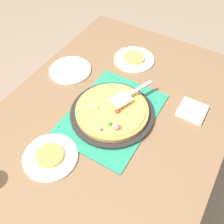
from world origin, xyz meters
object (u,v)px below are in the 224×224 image
pizza_server (129,95)px  plate_side (70,70)px  plate_far_right (134,59)px  napkin_stack (192,111)px  pizza (112,110)px  pizza_pan (112,113)px  served_slice_right (134,58)px  served_slice_left (50,155)px  plate_near_left (50,157)px

pizza_server → plate_side: bearing=-98.1°
plate_far_right → napkin_stack: 0.45m
pizza → plate_side: 0.38m
pizza_pan → pizza: size_ratio=1.15×
pizza_pan → plate_side: bearing=-112.9°
plate_side → served_slice_right: 0.36m
served_slice_right → pizza_server: size_ratio=0.48×
served_slice_left → napkin_stack: 0.66m
plate_near_left → served_slice_right: (-0.71, 0.01, 0.01)m
plate_side → napkin_stack: size_ratio=1.83×
served_slice_left → served_slice_right: bearing=179.4°
pizza_pan → served_slice_right: (-0.40, -0.09, 0.01)m
pizza → plate_far_right: pizza is taller
pizza_pan → served_slice_right: served_slice_right is taller
plate_far_right → napkin_stack: napkin_stack is taller
served_slice_right → napkin_stack: (0.19, 0.40, -0.01)m
pizza_pan → napkin_stack: size_ratio=3.17×
pizza → plate_near_left: (0.31, -0.10, -0.03)m
pizza → plate_far_right: bearing=-166.9°
pizza → pizza_server: pizza_server is taller
plate_near_left → served_slice_left: bearing=0.0°
plate_near_left → served_slice_right: size_ratio=2.00×
pizza_pan → served_slice_right: size_ratio=3.45×
plate_near_left → napkin_stack: 0.66m
pizza → napkin_stack: bearing=123.6°
pizza_server → served_slice_left: bearing=-18.5°
served_slice_right → plate_near_left: bearing=-0.6°
pizza_pan → pizza: pizza is taller
pizza → napkin_stack: size_ratio=2.75×
pizza → served_slice_right: bearing=-166.9°
pizza → pizza_server: 0.11m
pizza → plate_far_right: 0.41m
pizza_server → napkin_stack: size_ratio=1.92×
pizza_pan → plate_near_left: pizza_pan is taller
pizza → pizza_pan: bearing=-175.2°
pizza → served_slice_right: pizza is taller
pizza → plate_near_left: bearing=-17.8°
pizza_server → napkin_stack: bearing=112.4°
served_slice_right → napkin_stack: size_ratio=0.92×
pizza → plate_side: (-0.15, -0.34, -0.03)m
pizza_pan → napkin_stack: 0.37m
plate_near_left → pizza_pan: bearing=162.3°
plate_far_right → pizza_server: 0.34m
served_slice_right → pizza: bearing=13.1°
served_slice_left → plate_far_right: bearing=179.4°
plate_near_left → plate_far_right: (-0.71, 0.01, 0.00)m
napkin_stack → pizza_pan: bearing=-56.6°
pizza_pan → served_slice_left: served_slice_left is taller
plate_near_left → napkin_stack: bearing=141.7°
pizza_pan → plate_side: size_ratio=1.73×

